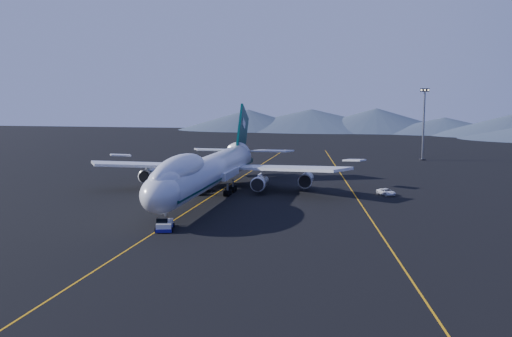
% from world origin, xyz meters
% --- Properties ---
extents(ground, '(500.00, 500.00, 0.00)m').
position_xyz_m(ground, '(0.00, 0.00, 0.00)').
color(ground, black).
rests_on(ground, ground).
extents(taxiway_line_main, '(0.25, 220.00, 0.01)m').
position_xyz_m(taxiway_line_main, '(0.00, 0.00, 0.01)').
color(taxiway_line_main, orange).
rests_on(taxiway_line_main, ground).
extents(taxiway_line_side, '(28.08, 198.09, 0.01)m').
position_xyz_m(taxiway_line_side, '(30.00, 10.00, 0.01)').
color(taxiway_line_side, orange).
rests_on(taxiway_line_side, ground).
extents(boeing_747, '(59.62, 72.43, 19.37)m').
position_xyz_m(boeing_747, '(0.00, 0.03, 5.81)').
color(boeing_747, silver).
rests_on(boeing_747, ground).
extents(pushback_tug, '(3.83, 5.45, 2.16)m').
position_xyz_m(pushback_tug, '(0.98, -29.50, 0.68)').
color(pushback_tug, silver).
rests_on(pushback_tug, ground).
extents(service_van, '(4.56, 5.43, 1.38)m').
position_xyz_m(service_van, '(36.77, 10.63, 0.69)').
color(service_van, white).
rests_on(service_van, ground).
extents(floodlight_mast, '(2.94, 2.20, 23.78)m').
position_xyz_m(floodlight_mast, '(50.48, 82.14, 12.05)').
color(floodlight_mast, black).
rests_on(floodlight_mast, ground).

